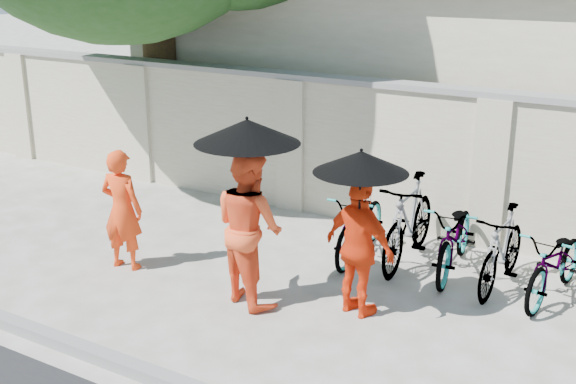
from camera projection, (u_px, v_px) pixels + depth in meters
The scene contains 14 objects.
ground at pixel (229, 300), 8.14m from camera, with size 80.00×80.00×0.00m, color beige.
kerb at pixel (123, 364), 6.74m from camera, with size 40.00×0.16×0.12m, color gray.
compound_wall at pixel (421, 162), 9.96m from camera, with size 20.00×0.30×2.00m, color beige.
building_behind at pixel (558, 86), 12.39m from camera, with size 14.00×6.00×3.20m, color beige.
monk_left at pixel (122, 210), 8.80m from camera, with size 0.55×0.36×1.51m, color #FD4013.
monk_center at pixel (249, 227), 7.89m from camera, with size 0.85×0.67×1.76m, color #FF5425.
parasol_center at pixel (247, 131), 7.47m from camera, with size 1.12×1.12×1.10m.
monk_right at pixel (360, 248), 7.61m from camera, with size 0.90×0.37×1.53m, color red.
parasol_right at pixel (361, 162), 7.24m from camera, with size 0.98×0.98×0.97m.
bike_0 at pixel (361, 224), 9.23m from camera, with size 0.59×1.69×0.89m, color gray.
bike_1 at pixel (409, 221), 8.99m from camera, with size 0.52×1.85×1.11m, color gray.
bike_2 at pixel (456, 237), 8.75m from camera, with size 0.61×1.76×0.92m, color gray.
bike_3 at pixel (502, 249), 8.32m from camera, with size 0.45×1.60×0.96m, color gray.
bike_4 at pixel (556, 264), 8.06m from camera, with size 0.57×1.62×0.85m, color gray.
Camera 1 is at (4.37, -5.98, 3.66)m, focal length 45.00 mm.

